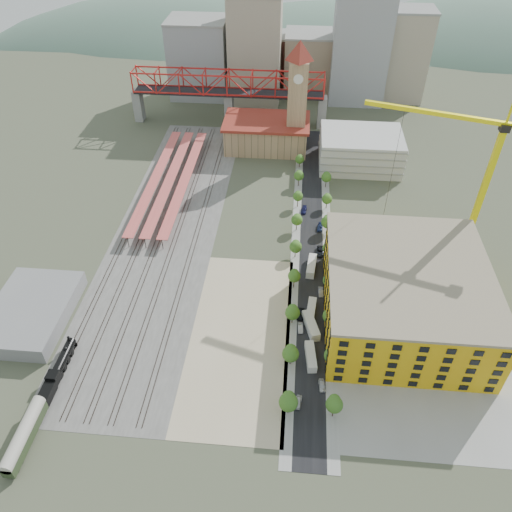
# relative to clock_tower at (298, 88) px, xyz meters

# --- Properties ---
(ground) EXTENTS (400.00, 400.00, 0.00)m
(ground) POSITION_rel_clock_tower_xyz_m (-8.00, -79.99, -28.70)
(ground) COLOR #474C38
(ground) RESTS_ON ground
(ballast_strip) EXTENTS (36.00, 165.00, 0.06)m
(ballast_strip) POSITION_rel_clock_tower_xyz_m (-44.00, -62.49, -28.67)
(ballast_strip) COLOR #605E59
(ballast_strip) RESTS_ON ground
(dirt_lot) EXTENTS (28.00, 67.00, 0.06)m
(dirt_lot) POSITION_rel_clock_tower_xyz_m (-12.00, -111.49, -28.67)
(dirt_lot) COLOR tan
(dirt_lot) RESTS_ON ground
(street_asphalt) EXTENTS (12.00, 170.00, 0.06)m
(street_asphalt) POSITION_rel_clock_tower_xyz_m (8.00, -64.99, -28.67)
(street_asphalt) COLOR black
(street_asphalt) RESTS_ON ground
(sidewalk_west) EXTENTS (3.00, 170.00, 0.04)m
(sidewalk_west) POSITION_rel_clock_tower_xyz_m (2.50, -64.99, -28.68)
(sidewalk_west) COLOR gray
(sidewalk_west) RESTS_ON ground
(sidewalk_east) EXTENTS (3.00, 170.00, 0.04)m
(sidewalk_east) POSITION_rel_clock_tower_xyz_m (13.50, -64.99, -28.68)
(sidewalk_east) COLOR gray
(sidewalk_east) RESTS_ON ground
(construction_pad) EXTENTS (50.00, 90.00, 0.06)m
(construction_pad) POSITION_rel_clock_tower_xyz_m (37.00, -99.99, -28.67)
(construction_pad) COLOR gray
(construction_pad) RESTS_ON ground
(rail_tracks) EXTENTS (26.56, 160.00, 0.18)m
(rail_tracks) POSITION_rel_clock_tower_xyz_m (-45.80, -62.49, -28.55)
(rail_tracks) COLOR #382B23
(rail_tracks) RESTS_ON ground
(platform_canopies) EXTENTS (16.00, 80.00, 4.12)m
(platform_canopies) POSITION_rel_clock_tower_xyz_m (-49.00, -34.99, -24.70)
(platform_canopies) COLOR #DE5F55
(platform_canopies) RESTS_ON ground
(station_hall) EXTENTS (38.00, 24.00, 13.10)m
(station_hall) POSITION_rel_clock_tower_xyz_m (-13.00, 2.01, -22.03)
(station_hall) COLOR tan
(station_hall) RESTS_ON ground
(clock_tower) EXTENTS (12.00, 12.00, 52.00)m
(clock_tower) POSITION_rel_clock_tower_xyz_m (0.00, 0.00, 0.00)
(clock_tower) COLOR tan
(clock_tower) RESTS_ON ground
(parking_garage) EXTENTS (34.00, 26.00, 14.00)m
(parking_garage) POSITION_rel_clock_tower_xyz_m (28.00, -9.99, -21.70)
(parking_garage) COLOR silver
(parking_garage) RESTS_ON ground
(truss_bridge) EXTENTS (94.00, 9.60, 25.60)m
(truss_bridge) POSITION_rel_clock_tower_xyz_m (-33.00, 25.01, -9.83)
(truss_bridge) COLOR gray
(truss_bridge) RESTS_ON ground
(construction_building) EXTENTS (44.60, 50.60, 18.80)m
(construction_building) POSITION_rel_clock_tower_xyz_m (34.00, -99.99, -19.29)
(construction_building) COLOR yellow
(construction_building) RESTS_ON ground
(warehouse) EXTENTS (22.00, 32.00, 5.00)m
(warehouse) POSITION_rel_clock_tower_xyz_m (-74.00, -109.99, -26.20)
(warehouse) COLOR gray
(warehouse) RESTS_ON ground
(street_trees) EXTENTS (15.40, 124.40, 8.00)m
(street_trees) POSITION_rel_clock_tower_xyz_m (8.00, -74.99, -28.70)
(street_trees) COLOR #2F5F1C
(street_trees) RESTS_ON ground
(skyline) EXTENTS (133.00, 46.00, 60.00)m
(skyline) POSITION_rel_clock_tower_xyz_m (-0.53, 62.32, -5.89)
(skyline) COLOR #9EA0A3
(skyline) RESTS_ON ground
(distant_hills) EXTENTS (647.00, 264.00, 227.00)m
(distant_hills) POSITION_rel_clock_tower_xyz_m (37.28, 180.01, -108.23)
(distant_hills) COLOR #4C6B59
(distant_hills) RESTS_ON ground
(locomotive) EXTENTS (2.82, 21.74, 5.43)m
(locomotive) POSITION_rel_clock_tower_xyz_m (-58.00, -128.68, -26.67)
(locomotive) COLOR black
(locomotive) RESTS_ON ground
(coach) EXTENTS (3.12, 18.12, 5.69)m
(coach) POSITION_rel_clock_tower_xyz_m (-58.00, -148.40, -25.67)
(coach) COLOR #2B361D
(coach) RESTS_ON ground
(tower_crane) EXTENTS (51.37, 17.49, 56.78)m
(tower_crane) POSITION_rel_clock_tower_xyz_m (54.50, -69.81, 6.34)
(tower_crane) COLOR #FFEF10
(tower_crane) RESTS_ON ground
(site_trailer_a) EXTENTS (3.47, 9.46, 2.53)m
(site_trailer_a) POSITION_rel_clock_tower_xyz_m (8.00, -118.11, -27.43)
(site_trailer_a) COLOR silver
(site_trailer_a) RESTS_ON ground
(site_trailer_b) EXTENTS (5.40, 10.45, 2.77)m
(site_trailer_b) POSITION_rel_clock_tower_xyz_m (8.00, -106.95, -27.31)
(site_trailer_b) COLOR silver
(site_trailer_b) RESTS_ON ground
(site_trailer_c) EXTENTS (3.29, 9.23, 2.47)m
(site_trailer_c) POSITION_rel_clock_tower_xyz_m (8.00, -100.75, -27.46)
(site_trailer_c) COLOR silver
(site_trailer_c) RESTS_ON ground
(site_trailer_d) EXTENTS (3.59, 10.13, 2.71)m
(site_trailer_d) POSITION_rel_clock_tower_xyz_m (8.00, -80.87, -27.34)
(site_trailer_d) COLOR silver
(site_trailer_d) RESTS_ON ground
(car_0) EXTENTS (2.18, 4.15, 1.35)m
(car_0) POSITION_rel_clock_tower_xyz_m (5.00, -132.22, -28.02)
(car_0) COLOR silver
(car_0) RESTS_ON ground
(car_1) EXTENTS (1.68, 4.10, 1.32)m
(car_1) POSITION_rel_clock_tower_xyz_m (5.00, -107.44, -28.04)
(car_1) COLOR #ADADB2
(car_1) RESTS_ON ground
(car_2) EXTENTS (2.96, 5.21, 1.37)m
(car_2) POSITION_rel_clock_tower_xyz_m (5.00, -102.15, -28.01)
(car_2) COLOR black
(car_2) RESTS_ON ground
(car_3) EXTENTS (2.46, 5.01, 1.40)m
(car_3) POSITION_rel_clock_tower_xyz_m (5.00, -48.14, -28.00)
(car_3) COLOR #1A1B4C
(car_3) RESTS_ON ground
(car_4) EXTENTS (2.04, 4.12, 1.35)m
(car_4) POSITION_rel_clock_tower_xyz_m (11.00, -126.74, -28.02)
(car_4) COLOR silver
(car_4) RESTS_ON ground
(car_5) EXTENTS (1.65, 4.23, 1.37)m
(car_5) POSITION_rel_clock_tower_xyz_m (11.00, -92.06, -28.01)
(car_5) COLOR gray
(car_5) RESTS_ON ground
(car_6) EXTENTS (3.25, 5.98, 1.59)m
(car_6) POSITION_rel_clock_tower_xyz_m (11.00, -72.40, -27.90)
(car_6) COLOR black
(car_6) RESTS_ON ground
(car_7) EXTENTS (2.34, 4.88, 1.37)m
(car_7) POSITION_rel_clock_tower_xyz_m (11.00, -58.57, -28.01)
(car_7) COLOR navy
(car_7) RESTS_ON ground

